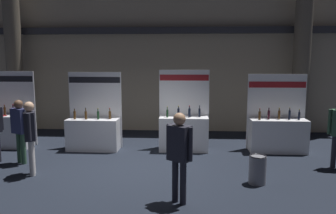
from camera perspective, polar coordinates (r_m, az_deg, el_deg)
The scene contains 10 objects.
ground_plane at distance 8.50m, azimuth -4.92°, elevation -10.58°, with size 28.85×28.85×0.00m, color black.
hall_colonnade at distance 12.54m, azimuth -2.10°, elevation 11.19°, with size 14.42×1.21×6.87m.
exhibitor_booth_0 at distance 11.56m, azimuth -26.57°, elevation -3.23°, with size 1.84×0.73×2.36m.
exhibitor_booth_1 at distance 10.29m, azimuth -12.75°, elevation -4.01°, with size 1.63×0.66×2.35m.
exhibitor_booth_2 at distance 9.99m, azimuth 2.75°, elevation -4.00°, with size 1.53×0.66×2.42m.
exhibitor_booth_3 at distance 10.34m, azimuth 18.43°, elevation -4.15°, with size 1.73×0.66×2.30m.
trash_bin at distance 7.67m, azimuth 15.22°, elevation -10.41°, with size 0.38×0.38×0.65m.
visitor_4 at distance 6.24m, azimuth 1.97°, elevation -7.27°, with size 0.50×0.45×1.76m.
visitor_5 at distance 8.41m, azimuth -22.72°, elevation -3.89°, with size 0.36×0.54×1.77m.
visitor_6 at distance 9.45m, azimuth -24.27°, elevation -2.94°, with size 0.53×0.39×1.70m.
Camera 1 is at (1.18, -7.95, 2.75)m, focal length 35.22 mm.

